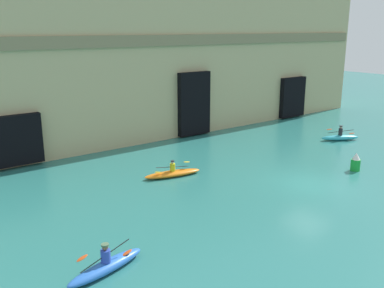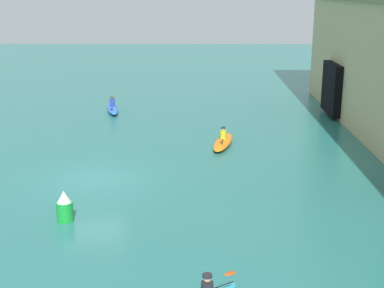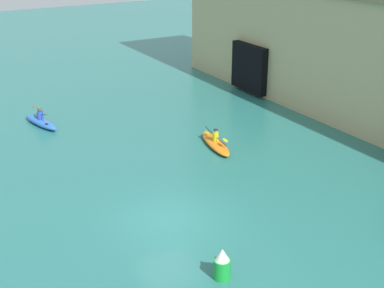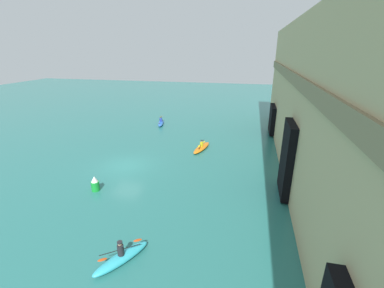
% 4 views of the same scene
% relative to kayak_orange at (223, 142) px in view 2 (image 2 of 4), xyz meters
% --- Properties ---
extents(ground_plane, '(120.00, 120.00, 0.00)m').
position_rel_kayak_orange_xyz_m(ground_plane, '(5.44, -5.77, -0.20)').
color(ground_plane, '#28706B').
extents(kayak_orange, '(3.63, 1.55, 0.99)m').
position_rel_kayak_orange_xyz_m(kayak_orange, '(0.00, 0.00, 0.00)').
color(kayak_orange, orange).
rests_on(kayak_orange, ground).
extents(kayak_blue, '(3.42, 1.44, 1.13)m').
position_rel_kayak_orange_xyz_m(kayak_blue, '(-7.86, -7.14, 0.06)').
color(kayak_blue, blue).
rests_on(kayak_blue, ground).
extents(marker_buoy, '(0.59, 0.59, 1.14)m').
position_rel_kayak_orange_xyz_m(marker_buoy, '(9.74, -5.97, 0.33)').
color(marker_buoy, green).
rests_on(marker_buoy, ground).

